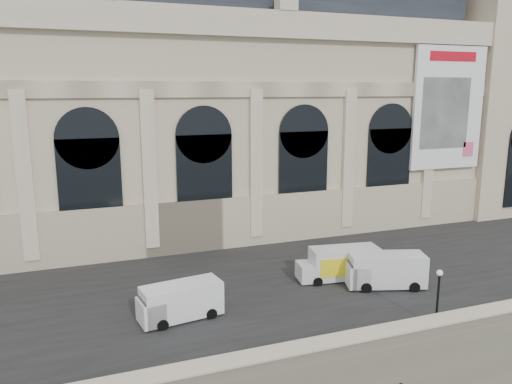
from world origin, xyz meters
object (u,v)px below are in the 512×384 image
box_truck (340,264)px  van_b (177,302)px  van_c (382,270)px  lamp_right (438,299)px

box_truck → van_b: bearing=-169.5°
van_c → lamp_right: lamp_right is taller
van_c → box_truck: bearing=131.2°
van_b → van_c: van_c is taller
van_b → van_c: size_ratio=0.90×
van_b → box_truck: box_truck is taller
van_b → lamp_right: size_ratio=1.47×
van_b → box_truck: size_ratio=0.84×
van_c → box_truck: 3.37m
van_c → lamp_right: size_ratio=1.63×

